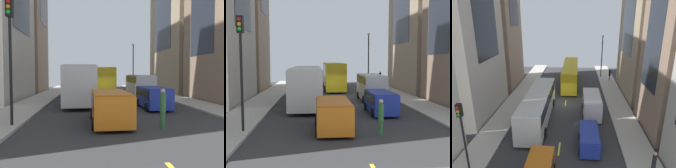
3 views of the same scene
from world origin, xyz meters
TOP-DOWN VIEW (x-y plane):
  - ground_plane at (0.00, 0.00)m, footprint 41.13×41.13m
  - sidewalk_west at (-7.12, 0.00)m, footprint 2.89×44.00m
  - sidewalk_east at (7.12, 0.00)m, footprint 2.89×44.00m
  - lane_stripe_1 at (0.00, -10.50)m, footprint 0.16×2.00m
  - lane_stripe_2 at (0.00, 0.00)m, footprint 0.16×2.00m
  - lane_stripe_3 at (0.00, 10.50)m, footprint 0.16×2.00m
  - lane_stripe_4 at (0.00, 21.00)m, footprint 0.16×2.00m
  - building_east_2 at (13.62, 4.96)m, footprint 9.81×11.92m
  - city_bus_white at (-2.88, -4.89)m, footprint 2.80×12.11m
  - streetcar_yellow at (0.36, 8.56)m, footprint 2.70×12.89m
  - delivery_van_white at (3.37, -3.26)m, footprint 2.25×5.46m
  - car_orange_0 at (-1.13, -14.65)m, footprint 2.07×4.31m
  - car_blue_1 at (2.73, -9.93)m, footprint 1.91×4.27m
  - pedestrian_crossing_mid at (7.56, 10.75)m, footprint 0.37×0.37m
  - pedestrian_walking_far at (1.32, -15.99)m, footprint 0.30×0.30m
  - traffic_light_near_corner at (-6.08, -15.02)m, footprint 0.32×0.44m
  - streetlamp_near at (6.18, 12.89)m, footprint 0.44×0.44m

SIDE VIEW (x-z plane):
  - ground_plane at x=0.00m, z-range 0.00..0.00m
  - lane_stripe_1 at x=0.00m, z-range 0.00..0.01m
  - lane_stripe_2 at x=0.00m, z-range 0.00..0.01m
  - lane_stripe_3 at x=0.00m, z-range 0.00..0.01m
  - lane_stripe_4 at x=0.00m, z-range 0.00..0.01m
  - sidewalk_west at x=-7.12m, z-range 0.00..0.15m
  - sidewalk_east at x=7.12m, z-range 0.00..0.15m
  - car_blue_1 at x=2.73m, z-range 0.15..1.80m
  - car_orange_0 at x=-1.13m, z-range 0.16..1.89m
  - pedestrian_walking_far at x=1.32m, z-range 0.08..2.03m
  - pedestrian_crossing_mid at x=7.56m, z-range 0.21..2.36m
  - delivery_van_white at x=3.37m, z-range 0.22..2.80m
  - city_bus_white at x=-2.88m, z-range 0.33..3.69m
  - streetcar_yellow at x=0.36m, z-range 0.33..3.92m
  - traffic_light_near_corner at x=-6.08m, z-range 1.33..7.52m
  - streetlamp_near at x=6.18m, z-range 0.97..9.03m
  - building_east_2 at x=13.62m, z-range 0.00..27.24m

